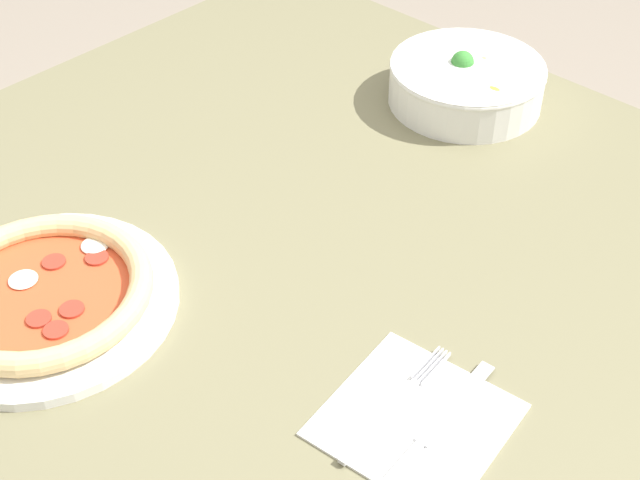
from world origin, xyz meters
name	(u,v)px	position (x,y,z in m)	size (l,w,h in m)	color
dining_table	(307,305)	(0.00, 0.00, 0.66)	(1.12, 1.06, 0.76)	#706B4C
pizza	(42,294)	(-0.13, -0.27, 0.78)	(0.29, 0.29, 0.04)	white
bowl	(466,80)	(-0.05, 0.37, 0.80)	(0.22, 0.22, 0.08)	white
napkin	(416,420)	(0.25, -0.12, 0.76)	(0.18, 0.18, 0.00)	white
fork	(395,405)	(0.23, -0.12, 0.77)	(0.02, 0.17, 0.00)	silver
knife	(428,436)	(0.27, -0.13, 0.77)	(0.03, 0.20, 0.01)	silver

